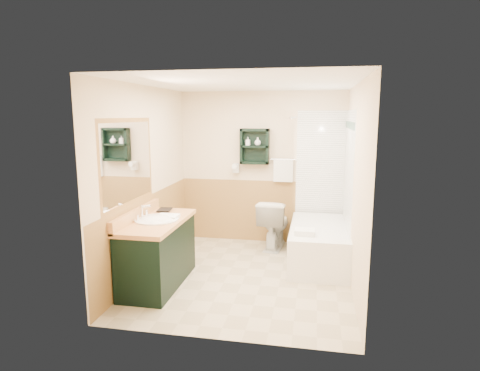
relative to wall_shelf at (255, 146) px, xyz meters
name	(u,v)px	position (x,y,z in m)	size (l,w,h in m)	color
floor	(245,276)	(0.10, -1.41, -1.55)	(3.00, 3.00, 0.00)	#C1B08C
back_wall	(262,168)	(0.10, 0.11, -0.35)	(2.60, 0.04, 2.40)	#F7E1C1
left_wall	(145,181)	(-1.22, -1.41, -0.35)	(0.04, 3.00, 2.40)	#F7E1C1
right_wall	(357,187)	(1.42, -1.41, -0.35)	(0.04, 3.00, 2.40)	#F7E1C1
ceiling	(246,82)	(0.10, -1.41, 0.87)	(2.60, 3.00, 0.04)	white
wainscot_left	(149,233)	(-1.19, -1.41, -1.05)	(2.98, 2.98, 1.00)	#AE8346
wainscot_back	(261,211)	(0.10, 0.08, -1.05)	(2.58, 2.58, 1.00)	#AE8346
mirror_frame	(128,162)	(-1.17, -1.96, -0.05)	(1.30, 1.30, 1.00)	olive
mirror_glass	(128,162)	(-1.17, -1.96, -0.05)	(1.20, 1.20, 0.90)	white
tile_right	(348,188)	(1.38, -0.66, -0.50)	(1.50, 1.50, 2.10)	white
tile_back	(327,179)	(1.13, 0.07, -0.50)	(0.95, 0.95, 2.10)	white
tile_accent	(350,125)	(1.37, -0.66, 0.35)	(1.50, 1.50, 0.10)	#124130
wall_shelf	(255,146)	(0.00, 0.00, 0.00)	(0.45, 0.15, 0.55)	black
hair_dryer	(236,168)	(-0.30, 0.02, -0.35)	(0.10, 0.24, 0.18)	white
towel_bar	(284,159)	(0.45, 0.04, -0.20)	(0.40, 0.06, 0.40)	white
curtain_rod	(294,117)	(0.63, -0.66, 0.45)	(0.03, 0.03, 1.60)	silver
shower_curtain	(293,178)	(0.63, -0.48, -0.40)	(1.05, 1.05, 1.70)	beige
vanity	(158,252)	(-0.89, -1.84, -1.15)	(0.59, 1.26, 0.80)	black
bathtub	(319,244)	(1.03, -0.75, -1.29)	(0.79, 1.50, 0.52)	white
toilet	(274,224)	(0.34, -0.20, -1.18)	(0.43, 0.76, 0.75)	white
counter_towel	(168,217)	(-0.79, -1.73, -0.73)	(0.25, 0.20, 0.04)	white
vanity_book	(158,202)	(-1.06, -1.38, -0.63)	(0.17, 0.02, 0.23)	black
tub_towel	(305,232)	(0.83, -1.19, -0.99)	(0.25, 0.21, 0.07)	white
soap_bottle_a	(248,143)	(-0.10, -0.01, 0.05)	(0.06, 0.13, 0.06)	white
soap_bottle_b	(258,142)	(0.05, -0.01, 0.06)	(0.10, 0.13, 0.10)	white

